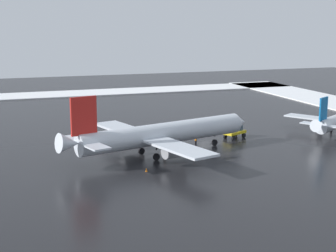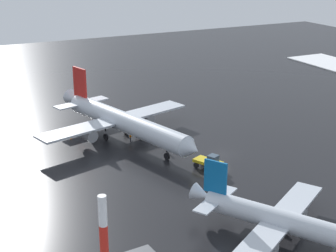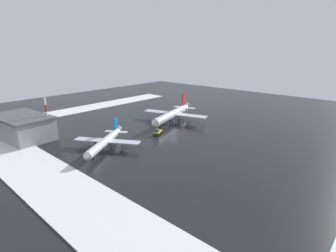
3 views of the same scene
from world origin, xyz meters
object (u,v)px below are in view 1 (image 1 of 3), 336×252
(ground_crew_beside_wing, at_px, (196,140))
(airplane_parked_starboard, at_px, (160,134))
(ground_crew_mid_apron, at_px, (165,148))
(traffic_cone_mid_line, at_px, (146,170))
(traffic_cone_near_nose, at_px, (177,138))
(pushback_tug, at_px, (235,131))

(ground_crew_beside_wing, bearing_deg, airplane_parked_starboard, -73.16)
(ground_crew_mid_apron, height_order, traffic_cone_mid_line, ground_crew_mid_apron)
(ground_crew_mid_apron, distance_m, traffic_cone_near_nose, 11.24)
(ground_crew_mid_apron, xyz_separation_m, traffic_cone_near_nose, (9.60, -5.80, -0.70))
(ground_crew_mid_apron, relative_size, ground_crew_beside_wing, 1.00)
(pushback_tug, relative_size, traffic_cone_mid_line, 9.27)
(airplane_parked_starboard, bearing_deg, traffic_cone_mid_line, -136.02)
(traffic_cone_near_nose, bearing_deg, traffic_cone_mid_line, 147.85)
(pushback_tug, relative_size, ground_crew_mid_apron, 2.98)
(traffic_cone_mid_line, bearing_deg, ground_crew_mid_apron, -33.18)
(ground_crew_mid_apron, bearing_deg, traffic_cone_near_nose, 159.85)
(airplane_parked_starboard, distance_m, ground_crew_beside_wing, 10.01)
(ground_crew_mid_apron, relative_size, traffic_cone_near_nose, 3.11)
(airplane_parked_starboard, xyz_separation_m, traffic_cone_near_nose, (10.52, -6.95, -3.40))
(airplane_parked_starboard, distance_m, ground_crew_mid_apron, 3.08)
(airplane_parked_starboard, height_order, ground_crew_mid_apron, airplane_parked_starboard)
(ground_crew_beside_wing, relative_size, traffic_cone_mid_line, 3.11)
(pushback_tug, xyz_separation_m, ground_crew_beside_wing, (-2.92, 9.45, -0.31))
(airplane_parked_starboard, bearing_deg, traffic_cone_near_nose, 40.98)
(airplane_parked_starboard, xyz_separation_m, traffic_cone_mid_line, (-8.40, 4.94, -3.40))
(ground_crew_mid_apron, height_order, ground_crew_beside_wing, same)
(ground_crew_mid_apron, bearing_deg, airplane_parked_starboard, -40.52)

